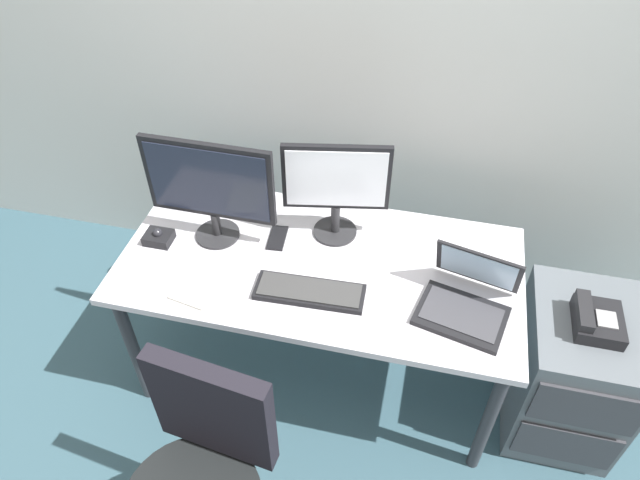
{
  "coord_description": "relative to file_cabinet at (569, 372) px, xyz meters",
  "views": [
    {
      "loc": [
        0.36,
        -1.55,
        2.33
      ],
      "look_at": [
        0.0,
        0.0,
        0.82
      ],
      "focal_mm": 32.49,
      "sensor_mm": 36.0,
      "label": 1
    }
  ],
  "objects": [
    {
      "name": "ground_plane",
      "position": [
        -1.05,
        0.01,
        -0.32
      ],
      "size": [
        8.0,
        8.0,
        0.0
      ],
      "primitive_type": "plane",
      "color": "#34515D"
    },
    {
      "name": "back_wall",
      "position": [
        -1.05,
        0.75,
        1.08
      ],
      "size": [
        6.0,
        0.1,
        2.8
      ],
      "primitive_type": "cube",
      "color": "silver",
      "rests_on": "ground"
    },
    {
      "name": "desk",
      "position": [
        -1.05,
        0.01,
        0.32
      ],
      "size": [
        1.57,
        0.77,
        0.7
      ],
      "color": "silver",
      "rests_on": "ground"
    },
    {
      "name": "file_cabinet",
      "position": [
        0.0,
        0.0,
        0.0
      ],
      "size": [
        0.42,
        0.53,
        0.64
      ],
      "color": "#555C62",
      "rests_on": "ground"
    },
    {
      "name": "desk_phone",
      "position": [
        -0.01,
        -0.02,
        0.35
      ],
      "size": [
        0.17,
        0.2,
        0.09
      ],
      "color": "black",
      "rests_on": "file_cabinet"
    },
    {
      "name": "monitor_main",
      "position": [
        -1.5,
        0.07,
        0.64
      ],
      "size": [
        0.52,
        0.18,
        0.45
      ],
      "color": "#262628",
      "rests_on": "desk"
    },
    {
      "name": "monitor_side",
      "position": [
        -1.03,
        0.19,
        0.64
      ],
      "size": [
        0.41,
        0.18,
        0.43
      ],
      "color": "#262628",
      "rests_on": "desk"
    },
    {
      "name": "keyboard",
      "position": [
        -1.05,
        -0.16,
        0.4
      ],
      "size": [
        0.42,
        0.15,
        0.03
      ],
      "color": "black",
      "rests_on": "desk"
    },
    {
      "name": "laptop",
      "position": [
        -0.48,
        -0.09,
        0.44
      ],
      "size": [
        0.37,
        0.37,
        0.23
      ],
      "color": "black",
      "rests_on": "desk"
    },
    {
      "name": "trackball_mouse",
      "position": [
        -1.72,
        -0.02,
        0.41
      ],
      "size": [
        0.11,
        0.09,
        0.07
      ],
      "color": "black",
      "rests_on": "desk"
    },
    {
      "name": "coffee_mug",
      "position": [
        -1.73,
        0.29,
        0.44
      ],
      "size": [
        0.1,
        0.09,
        0.12
      ],
      "color": "#2C4C91",
      "rests_on": "desk"
    },
    {
      "name": "paper_notepad",
      "position": [
        -1.46,
        -0.21,
        0.39
      ],
      "size": [
        0.18,
        0.23,
        0.01
      ],
      "primitive_type": "cube",
      "rotation": [
        0.0,
        0.0,
        -0.19
      ],
      "color": "white",
      "rests_on": "desk"
    },
    {
      "name": "cell_phone",
      "position": [
        -1.25,
        0.1,
        0.39
      ],
      "size": [
        0.08,
        0.15,
        0.01
      ],
      "primitive_type": "cube",
      "rotation": [
        0.0,
        0.0,
        0.08
      ],
      "color": "black",
      "rests_on": "desk"
    }
  ]
}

